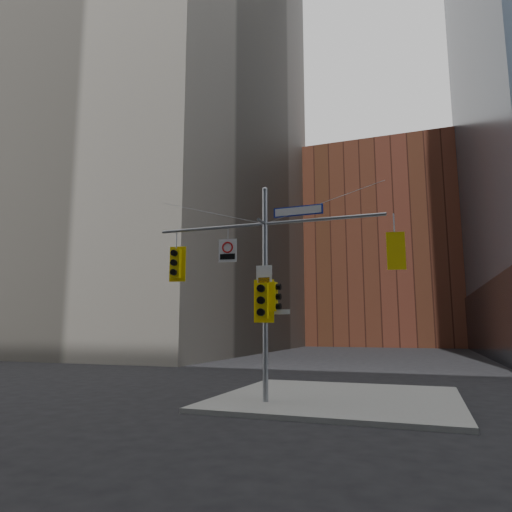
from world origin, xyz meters
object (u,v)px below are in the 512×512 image
Objects in this scene: signal_assembly at (265,270)px; traffic_light_west_arm at (176,263)px; street_sign_blade at (298,211)px; traffic_light_pole_front at (263,301)px; traffic_light_pole_side at (274,297)px; regulatory_sign_arm at (228,250)px; traffic_light_east_arm at (395,252)px.

signal_assembly reaches higher than traffic_light_west_arm.
street_sign_blade is at bearing -8.56° from traffic_light_west_arm.
signal_assembly is 1.08m from traffic_light_pole_front.
traffic_light_pole_side is (0.32, 0.01, -0.91)m from signal_assembly.
street_sign_blade is at bearing 0.15° from signal_assembly.
signal_assembly reaches higher than regulatory_sign_arm.
traffic_light_west_arm is (-3.42, 0.01, 0.38)m from signal_assembly.
regulatory_sign_arm is (-5.58, -0.02, 0.38)m from traffic_light_east_arm.
traffic_light_east_arm is at bearing -89.35° from traffic_light_pole_side.
regulatory_sign_arm is at bearing -179.16° from signal_assembly.
traffic_light_east_arm is 4.10m from traffic_light_pole_side.
traffic_light_pole_front is 0.84× the size of street_sign_blade.
street_sign_blade is (1.16, 0.27, 2.98)m from traffic_light_pole_front.
traffic_light_pole_side is at bearing -11.36° from traffic_light_east_arm.
regulatory_sign_arm is at bearing 164.55° from traffic_light_pole_front.
traffic_light_east_arm is 3.42m from street_sign_blade.
traffic_light_pole_side is at bearing 35.05° from traffic_light_pole_front.
traffic_light_west_arm is at bearing 170.07° from traffic_light_pole_front.
signal_assembly is at bearing 84.60° from traffic_light_pole_front.
traffic_light_west_arm is 4.84m from street_sign_blade.
street_sign_blade is (1.16, 0.00, 1.93)m from signal_assembly.
traffic_light_pole_side is (-3.89, 0.00, -1.29)m from traffic_light_east_arm.
traffic_light_pole_front is 1.75× the size of regulatory_sign_arm.
street_sign_blade is at bearing 7.75° from traffic_light_pole_front.
regulatory_sign_arm is at bearing -177.28° from street_sign_blade.
signal_assembly reaches higher than street_sign_blade.
street_sign_blade reaches higher than traffic_light_west_arm.
traffic_light_east_arm is 1.42× the size of regulatory_sign_arm.
signal_assembly reaches higher than traffic_light_pole_front.
street_sign_blade reaches higher than traffic_light_east_arm.
traffic_light_west_arm is 0.91× the size of traffic_light_pole_front.
signal_assembly is 4.23m from traffic_light_east_arm.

